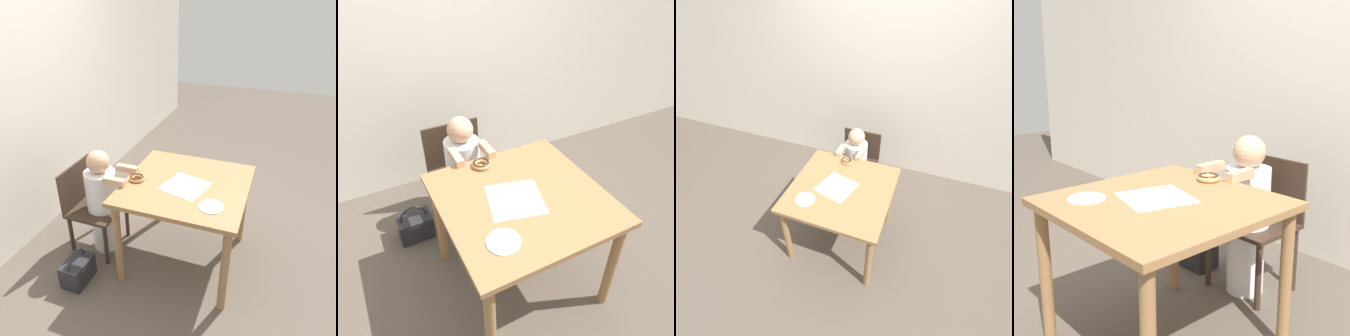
% 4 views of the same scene
% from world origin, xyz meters
% --- Properties ---
extents(ground_plane, '(12.00, 12.00, 0.00)m').
position_xyz_m(ground_plane, '(0.00, 0.00, 0.00)').
color(ground_plane, brown).
extents(wall_back, '(8.00, 0.05, 2.50)m').
position_xyz_m(wall_back, '(0.00, 1.44, 1.25)').
color(wall_back, silver).
rests_on(wall_back, ground_plane).
extents(dining_table, '(0.92, 0.93, 0.75)m').
position_xyz_m(dining_table, '(0.00, 0.00, 0.64)').
color(dining_table, olive).
rests_on(dining_table, ground_plane).
extents(chair, '(0.45, 0.40, 0.79)m').
position_xyz_m(chair, '(-0.10, 0.82, 0.42)').
color(chair, '#38281E').
rests_on(chair, ground_plane).
extents(child_figure, '(0.27, 0.42, 0.95)m').
position_xyz_m(child_figure, '(-0.10, 0.70, 0.48)').
color(child_figure, white).
rests_on(child_figure, ground_plane).
extents(donut, '(0.12, 0.12, 0.03)m').
position_xyz_m(donut, '(-0.09, 0.38, 0.77)').
color(donut, tan).
rests_on(donut, dining_table).
extents(napkin, '(0.37, 0.37, 0.00)m').
position_xyz_m(napkin, '(-0.05, -0.01, 0.75)').
color(napkin, white).
rests_on(napkin, dining_table).
extents(handbag, '(0.26, 0.17, 0.30)m').
position_xyz_m(handbag, '(-0.53, 0.71, 0.11)').
color(handbag, '#232328').
rests_on(handbag, ground_plane).
extents(plate, '(0.17, 0.17, 0.01)m').
position_xyz_m(plate, '(-0.25, -0.25, 0.76)').
color(plate, white).
rests_on(plate, dining_table).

